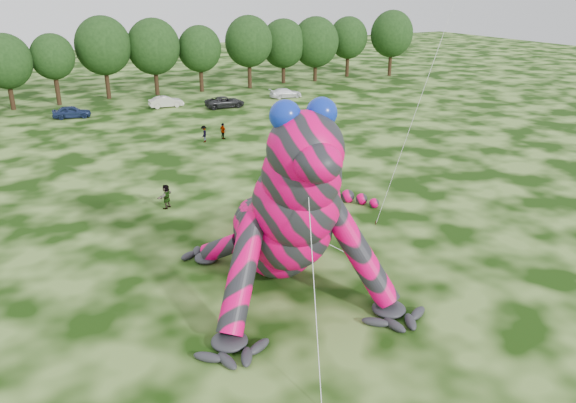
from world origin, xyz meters
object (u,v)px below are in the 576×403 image
(tree_8, at_px, (7,72))
(tree_11, at_px, (154,57))
(tree_9, at_px, (54,70))
(car_5, at_px, (166,102))
(spectator_3, at_px, (223,131))
(spectator_2, at_px, (204,134))
(tree_10, at_px, (104,58))
(tree_17, at_px, (391,43))
(car_7, at_px, (286,93))
(tree_14, at_px, (283,51))
(tree_12, at_px, (200,59))
(tree_16, at_px, (348,47))
(car_4, at_px, (72,112))
(spectator_5, at_px, (166,196))
(tree_13, at_px, (249,52))
(car_6, at_px, (225,102))
(inflatable_gecko, at_px, (269,178))
(tree_15, at_px, (315,49))

(tree_8, distance_m, tree_11, 18.05)
(tree_9, relative_size, car_5, 2.10)
(spectator_3, xyz_separation_m, spectator_2, (-2.02, -0.15, 0.01))
(tree_9, xyz_separation_m, spectator_2, (10.03, -25.11, -3.54))
(tree_10, bearing_deg, car_5, -60.47)
(tree_10, bearing_deg, tree_17, -2.46)
(tree_11, xyz_separation_m, car_7, (14.49, -10.10, -4.41))
(tree_14, bearing_deg, tree_12, -175.82)
(tree_9, xyz_separation_m, tree_10, (6.33, 1.23, 0.91))
(tree_16, distance_m, car_4, 45.46)
(car_7, bearing_deg, spectator_5, 145.38)
(tree_10, height_order, spectator_3, tree_10)
(tree_8, height_order, tree_14, tree_14)
(tree_16, bearing_deg, tree_8, -177.25)
(tree_12, xyz_separation_m, car_5, (-7.53, -8.13, -3.81))
(car_7, bearing_deg, tree_12, 45.46)
(tree_8, relative_size, tree_13, 0.88)
(car_6, xyz_separation_m, spectator_3, (-5.73, -13.74, 0.12))
(car_4, relative_size, car_7, 0.96)
(inflatable_gecko, height_order, tree_10, tree_10)
(tree_11, xyz_separation_m, tree_15, (24.69, -0.42, -0.22))
(tree_15, height_order, tree_17, tree_17)
(tree_15, distance_m, spectator_5, 53.89)
(inflatable_gecko, xyz_separation_m, car_6, (13.28, 39.54, -4.37))
(tree_10, xyz_separation_m, tree_14, (26.06, 0.14, -0.55))
(tree_13, relative_size, spectator_5, 5.99)
(tree_13, bearing_deg, tree_12, 175.08)
(spectator_2, bearing_deg, car_6, -176.30)
(tree_14, relative_size, car_6, 1.95)
(tree_10, distance_m, spectator_3, 27.17)
(spectator_3, height_order, spectator_2, spectator_2)
(car_6, bearing_deg, tree_8, 68.89)
(car_5, relative_size, spectator_3, 2.61)
(tree_12, bearing_deg, car_7, -49.39)
(car_5, xyz_separation_m, car_6, (6.36, -3.48, -0.01))
(tree_8, distance_m, tree_15, 42.70)
(tree_9, bearing_deg, spectator_5, -87.22)
(tree_11, xyz_separation_m, spectator_5, (-10.78, -40.79, -4.19))
(car_5, bearing_deg, tree_11, -5.33)
(tree_13, distance_m, tree_14, 6.54)
(car_7, bearing_deg, spectator_2, 137.54)
(tree_15, bearing_deg, tree_16, 12.93)
(tree_8, bearing_deg, car_5, -23.84)
(inflatable_gecko, relative_size, tree_13, 1.99)
(tree_11, relative_size, car_5, 2.44)
(tree_9, height_order, spectator_5, tree_9)
(car_4, height_order, spectator_2, spectator_2)
(tree_12, bearing_deg, tree_17, -1.93)
(tree_9, distance_m, tree_10, 6.52)
(tree_15, bearing_deg, tree_10, 178.51)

